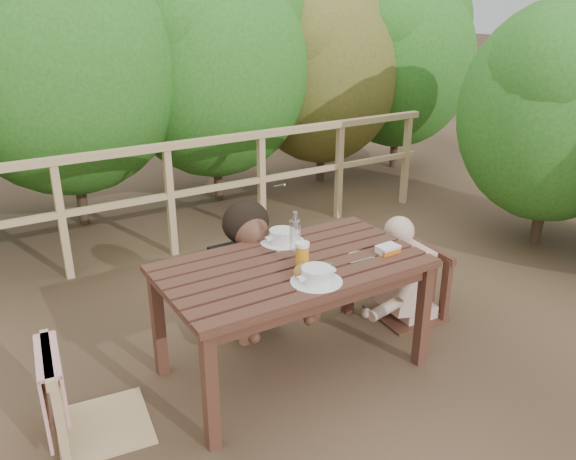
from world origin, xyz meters
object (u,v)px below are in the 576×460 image
beer_glass (302,256)px  tumbler (330,270)px  bottle (295,234)px  chair_far (237,265)px  woman (234,225)px  bread_roll (305,271)px  diner_right (415,232)px  butter_tub (388,250)px  chair_left (93,349)px  chair_right (410,256)px  table (292,318)px  soup_near (317,276)px  soup_far (282,237)px

beer_glass → tumbler: size_ratio=2.33×
beer_glass → bottle: bearing=70.5°
chair_far → woman: (0.00, 0.02, 0.28)m
bottle → bread_roll: bearing=-111.4°
bottle → tumbler: (0.02, -0.33, -0.10)m
diner_right → butter_tub: bearing=125.5°
beer_glass → bottle: size_ratio=0.57×
chair_left → chair_right: (2.18, 0.06, -0.03)m
chair_right → beer_glass: bearing=-74.5°
table → chair_far: (-0.02, 0.70, 0.07)m
tumbler → soup_near: bearing=-159.2°
woman → tumbler: woman is taller
bottle → chair_far: bearing=99.9°
chair_left → woman: size_ratio=0.70×
chair_right → butter_tub: (-0.48, -0.30, 0.27)m
diner_right → bottle: 1.01m
woman → soup_near: size_ratio=5.00×
woman → bread_roll: size_ratio=9.94×
butter_tub → chair_right: bearing=30.0°
woman → butter_tub: (0.58, -0.90, 0.02)m
bottle → butter_tub: bottle is taller
chair_far → tumbler: (0.12, -0.92, 0.31)m
soup_near → bottle: bearing=74.9°
diner_right → tumbler: size_ratio=18.83×
table → chair_far: 0.70m
table → soup_near: soup_near is taller
chair_right → beer_glass: (-1.02, -0.19, 0.32)m
bottle → table: bearing=-127.8°
butter_tub → soup_far: bearing=131.6°
soup_far → butter_tub: (0.45, -0.47, -0.02)m
chair_right → bottle: bottle is taller
chair_left → bottle: size_ratio=3.61×
chair_far → butter_tub: size_ratio=6.32×
bread_roll → chair_far: bearing=89.3°
beer_glass → table: bearing=107.9°
chair_far → butter_tub: bearing=-56.5°
chair_far → bread_roll: bearing=-90.5°
chair_right → soup_near: 1.17m
butter_tub → chair_far: bearing=121.0°
chair_far → soup_near: bearing=-89.9°
bread_roll → butter_tub: bearing=-0.1°
soup_near → soup_far: soup_near is taller
chair_left → chair_right: bearing=-81.7°
soup_near → bottle: size_ratio=1.04×
chair_right → chair_far: bearing=-113.7°
table → chair_right: (1.04, 0.13, 0.11)m
table → bread_roll: 0.43m
table → beer_glass: size_ratio=9.72×
woman → beer_glass: 0.79m
soup_near → bread_roll: soup_near is taller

